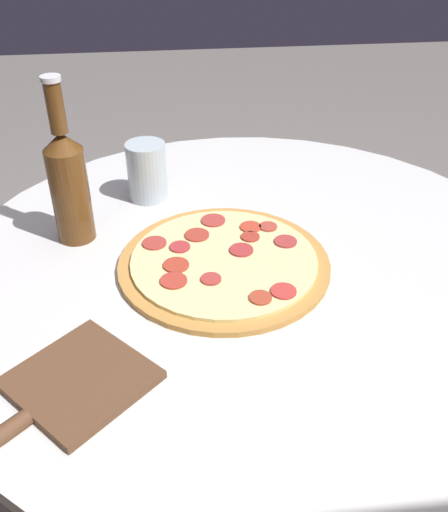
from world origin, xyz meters
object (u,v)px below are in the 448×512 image
pizza (224,262)px  beer_bottle (68,182)px  drinking_glass (147,171)px  pizza_paddle (68,389)px

pizza → beer_bottle: bearing=-25.4°
drinking_glass → pizza: bearing=115.8°
pizza_paddle → drinking_glass: size_ratio=2.24×
pizza → drinking_glass: bearing=-64.2°
drinking_glass → beer_bottle: bearing=46.1°
pizza_paddle → drinking_glass: bearing=-144.8°
pizza → drinking_glass: (0.12, -0.25, 0.05)m
pizza → drinking_glass: drinking_glass is taller
pizza → drinking_glass: size_ratio=3.07×
pizza_paddle → drinking_glass: (-0.10, -0.50, 0.05)m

